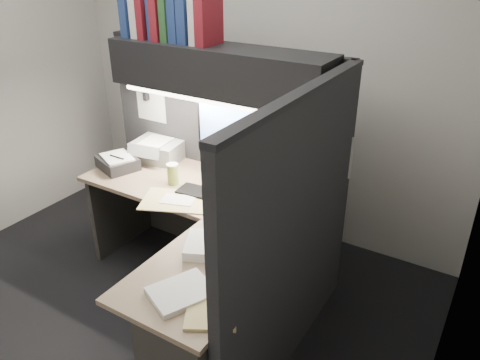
{
  "coord_description": "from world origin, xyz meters",
  "views": [
    {
      "loc": [
        1.81,
        -1.73,
        2.21
      ],
      "look_at": [
        0.44,
        0.51,
        0.89
      ],
      "focal_mm": 35.0,
      "sensor_mm": 36.0,
      "label": 1
    }
  ],
  "objects_px": {
    "keyboard": "(210,195)",
    "coffee_cup": "(173,175)",
    "monitor": "(239,148)",
    "notebook_stack": "(118,163)",
    "desk": "(192,281)",
    "telephone": "(272,197)",
    "overhead_shelf": "(217,70)",
    "printer": "(159,149)"
  },
  "relations": [
    {
      "from": "telephone",
      "to": "notebook_stack",
      "type": "distance_m",
      "value": 1.22
    },
    {
      "from": "monitor",
      "to": "coffee_cup",
      "type": "height_order",
      "value": "monitor"
    },
    {
      "from": "overhead_shelf",
      "to": "printer",
      "type": "distance_m",
      "value": 0.91
    },
    {
      "from": "desk",
      "to": "keyboard",
      "type": "bearing_deg",
      "value": 112.12
    },
    {
      "from": "telephone",
      "to": "printer",
      "type": "xyz_separation_m",
      "value": [
        -1.07,
        0.17,
        0.03
      ]
    },
    {
      "from": "desk",
      "to": "coffee_cup",
      "type": "bearing_deg",
      "value": 135.88
    },
    {
      "from": "coffee_cup",
      "to": "printer",
      "type": "height_order",
      "value": "printer"
    },
    {
      "from": "monitor",
      "to": "printer",
      "type": "xyz_separation_m",
      "value": [
        -0.71,
        -0.01,
        -0.16
      ]
    },
    {
      "from": "keyboard",
      "to": "coffee_cup",
      "type": "xyz_separation_m",
      "value": [
        -0.32,
        0.02,
        0.06
      ]
    },
    {
      "from": "coffee_cup",
      "to": "notebook_stack",
      "type": "height_order",
      "value": "coffee_cup"
    },
    {
      "from": "overhead_shelf",
      "to": "coffee_cup",
      "type": "bearing_deg",
      "value": -131.14
    },
    {
      "from": "overhead_shelf",
      "to": "printer",
      "type": "relative_size",
      "value": 4.26
    },
    {
      "from": "keyboard",
      "to": "telephone",
      "type": "bearing_deg",
      "value": 14.45
    },
    {
      "from": "monitor",
      "to": "telephone",
      "type": "bearing_deg",
      "value": -48.32
    },
    {
      "from": "telephone",
      "to": "notebook_stack",
      "type": "height_order",
      "value": "notebook_stack"
    },
    {
      "from": "coffee_cup",
      "to": "printer",
      "type": "bearing_deg",
      "value": 141.75
    },
    {
      "from": "desk",
      "to": "monitor",
      "type": "bearing_deg",
      "value": 101.99
    },
    {
      "from": "keyboard",
      "to": "notebook_stack",
      "type": "height_order",
      "value": "notebook_stack"
    },
    {
      "from": "telephone",
      "to": "coffee_cup",
      "type": "xyz_separation_m",
      "value": [
        -0.71,
        -0.12,
        0.03
      ]
    },
    {
      "from": "monitor",
      "to": "keyboard",
      "type": "relative_size",
      "value": 1.32
    },
    {
      "from": "coffee_cup",
      "to": "notebook_stack",
      "type": "bearing_deg",
      "value": -178.18
    },
    {
      "from": "overhead_shelf",
      "to": "printer",
      "type": "bearing_deg",
      "value": 176.06
    },
    {
      "from": "notebook_stack",
      "to": "desk",
      "type": "bearing_deg",
      "value": -25.35
    },
    {
      "from": "desk",
      "to": "telephone",
      "type": "bearing_deg",
      "value": 73.3
    },
    {
      "from": "overhead_shelf",
      "to": "telephone",
      "type": "relative_size",
      "value": 7.42
    },
    {
      "from": "printer",
      "to": "coffee_cup",
      "type": "bearing_deg",
      "value": -46.89
    },
    {
      "from": "monitor",
      "to": "printer",
      "type": "bearing_deg",
      "value": 159.71
    },
    {
      "from": "printer",
      "to": "notebook_stack",
      "type": "xyz_separation_m",
      "value": [
        -0.14,
        -0.31,
        -0.03
      ]
    },
    {
      "from": "desk",
      "to": "coffee_cup",
      "type": "distance_m",
      "value": 0.81
    },
    {
      "from": "telephone",
      "to": "coffee_cup",
      "type": "bearing_deg",
      "value": -134.67
    },
    {
      "from": "desk",
      "to": "telephone",
      "type": "relative_size",
      "value": 8.14
    },
    {
      "from": "keyboard",
      "to": "notebook_stack",
      "type": "bearing_deg",
      "value": 174.14
    },
    {
      "from": "overhead_shelf",
      "to": "telephone",
      "type": "xyz_separation_m",
      "value": [
        0.49,
        -0.13,
        -0.73
      ]
    },
    {
      "from": "desk",
      "to": "overhead_shelf",
      "type": "bearing_deg",
      "value": 111.79
    },
    {
      "from": "telephone",
      "to": "printer",
      "type": "height_order",
      "value": "printer"
    },
    {
      "from": "telephone",
      "to": "coffee_cup",
      "type": "height_order",
      "value": "coffee_cup"
    },
    {
      "from": "monitor",
      "to": "keyboard",
      "type": "distance_m",
      "value": 0.39
    },
    {
      "from": "keyboard",
      "to": "telephone",
      "type": "distance_m",
      "value": 0.41
    },
    {
      "from": "monitor",
      "to": "telephone",
      "type": "xyz_separation_m",
      "value": [
        0.36,
        -0.18,
        -0.2
      ]
    },
    {
      "from": "telephone",
      "to": "coffee_cup",
      "type": "distance_m",
      "value": 0.72
    },
    {
      "from": "printer",
      "to": "overhead_shelf",
      "type": "bearing_deg",
      "value": -12.58
    },
    {
      "from": "coffee_cup",
      "to": "keyboard",
      "type": "bearing_deg",
      "value": -3.3
    }
  ]
}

